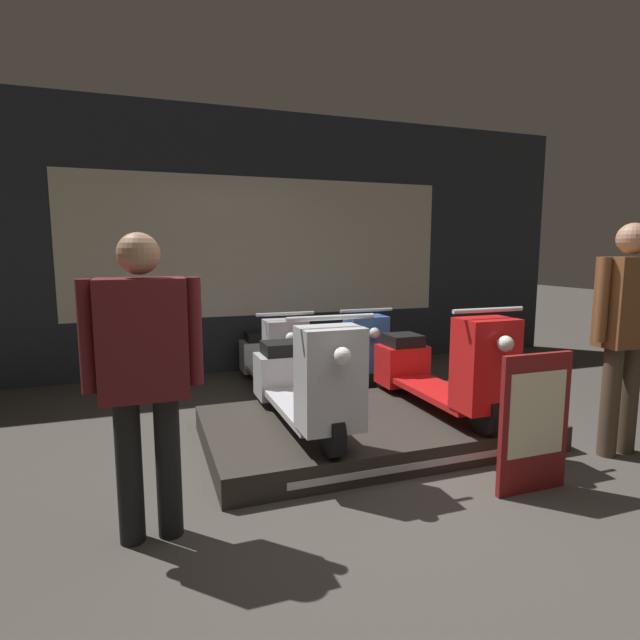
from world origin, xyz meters
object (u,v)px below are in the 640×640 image
at_px(scooter_display_left, 304,381).
at_px(person_right_browsing, 626,322).
at_px(person_left_browsing, 144,364).
at_px(price_sign_board, 534,423).
at_px(scooter_display_right, 441,369).
at_px(scooter_backrow_1, 346,352).
at_px(scooter_backrow_0, 272,358).

bearing_deg(scooter_display_left, person_right_browsing, -20.35).
height_order(scooter_display_left, person_left_browsing, person_left_browsing).
height_order(person_right_browsing, price_sign_board, person_right_browsing).
bearing_deg(scooter_display_right, scooter_backrow_1, 94.19).
bearing_deg(scooter_backrow_1, scooter_display_left, -121.14).
height_order(scooter_backrow_0, person_right_browsing, person_right_browsing).
bearing_deg(person_right_browsing, scooter_backrow_0, 127.98).
height_order(person_left_browsing, person_right_browsing, person_right_browsing).
distance_m(scooter_backrow_0, person_left_browsing, 2.93).
distance_m(scooter_backrow_1, person_left_browsing, 3.40).
bearing_deg(scooter_display_left, scooter_backrow_1, 58.86).
relative_size(scooter_backrow_1, person_left_browsing, 1.03).
xyz_separation_m(scooter_display_right, person_right_browsing, (1.01, -0.81, 0.45)).
bearing_deg(scooter_backrow_1, price_sign_board, -87.93).
bearing_deg(scooter_display_left, scooter_display_right, 0.00).
xyz_separation_m(scooter_display_left, scooter_backrow_1, (1.06, 1.75, -0.19)).
height_order(scooter_display_left, scooter_backrow_1, scooter_display_left).
relative_size(scooter_display_left, scooter_backrow_0, 1.00).
bearing_deg(person_right_browsing, person_left_browsing, 180.00).
distance_m(scooter_display_left, person_left_browsing, 1.43).
bearing_deg(scooter_display_left, scooter_backrow_0, 83.74).
xyz_separation_m(scooter_backrow_1, person_left_browsing, (-2.17, -2.56, 0.59)).
bearing_deg(price_sign_board, person_left_browsing, 173.39).
distance_m(scooter_backrow_1, person_right_browsing, 2.87).
bearing_deg(person_left_browsing, scooter_backrow_0, 63.05).
height_order(scooter_backrow_0, person_left_browsing, person_left_browsing).
height_order(scooter_backrow_1, person_left_browsing, person_left_browsing).
bearing_deg(person_left_browsing, person_right_browsing, 0.00).
distance_m(scooter_backrow_1, price_sign_board, 2.83).
relative_size(scooter_display_left, scooter_display_right, 1.00).
bearing_deg(scooter_display_left, price_sign_board, -42.87).
distance_m(scooter_display_left, person_right_browsing, 2.38).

